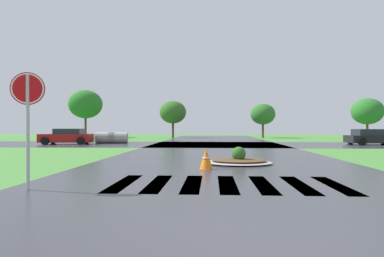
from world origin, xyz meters
name	(u,v)px	position (x,y,z in m)	size (l,w,h in m)	color
ground_plane	(245,255)	(0.00, 0.00, -0.05)	(120.00, 120.00, 0.10)	#478438
asphalt_roadway	(221,162)	(0.00, 10.00, 0.00)	(10.61, 80.00, 0.01)	#35353A
asphalt_cross_road	(217,144)	(0.00, 23.88, 0.00)	(90.00, 9.55, 0.01)	#35353A
crosswalk_stripes	(227,184)	(0.00, 4.69, 0.00)	(5.85, 2.85, 0.01)	white
stop_sign	(28,102)	(-4.67, 3.59, 2.04)	(0.73, 0.26, 2.74)	#B2B5BA
median_island	(239,161)	(0.66, 9.45, 0.13)	(2.64, 2.23, 0.68)	#9E9B93
car_blue_compact	(372,137)	(12.53, 24.19, 0.60)	(4.12, 2.33, 1.26)	black
car_white_sedan	(67,137)	(-12.46, 23.58, 0.62)	(4.34, 2.44, 1.30)	maroon
drainage_pipe_stack	(112,138)	(-9.16, 25.24, 0.50)	(2.85, 1.38, 0.99)	#9E9B93
traffic_cone	(206,159)	(-0.59, 7.63, 0.36)	(0.46, 0.46, 0.73)	orange
background_treeline	(199,109)	(-2.10, 40.64, 3.79)	(41.13, 5.32, 6.43)	#4C3823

